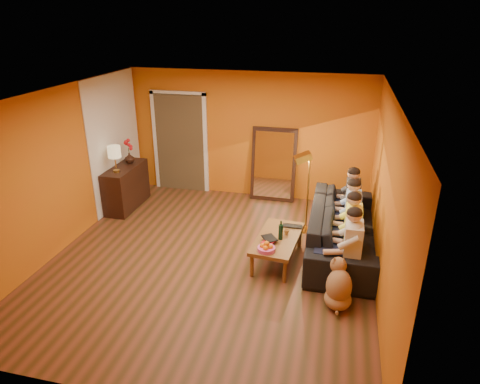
% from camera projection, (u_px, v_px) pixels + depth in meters
% --- Properties ---
extents(room_shell, '(5.00, 5.50, 2.60)m').
position_uv_depth(room_shell, '(216.00, 175.00, 6.66)').
color(room_shell, brown).
rests_on(room_shell, ground).
extents(white_accent, '(0.02, 1.90, 2.58)m').
position_uv_depth(white_accent, '(115.00, 141.00, 8.43)').
color(white_accent, white).
rests_on(white_accent, wall_left).
extents(doorway_recess, '(1.06, 0.30, 2.10)m').
position_uv_depth(doorway_recess, '(182.00, 142.00, 9.28)').
color(doorway_recess, '#3F2D19').
rests_on(doorway_recess, floor).
extents(door_jamb_left, '(0.08, 0.06, 2.20)m').
position_uv_depth(door_jamb_left, '(156.00, 141.00, 9.30)').
color(door_jamb_left, white).
rests_on(door_jamb_left, wall_back).
extents(door_jamb_right, '(0.08, 0.06, 2.20)m').
position_uv_depth(door_jamb_right, '(206.00, 145.00, 9.05)').
color(door_jamb_right, white).
rests_on(door_jamb_right, wall_back).
extents(door_header, '(1.22, 0.06, 0.08)m').
position_uv_depth(door_header, '(177.00, 93.00, 8.76)').
color(door_header, white).
rests_on(door_header, wall_back).
extents(mirror_frame, '(0.92, 0.27, 1.51)m').
position_uv_depth(mirror_frame, '(274.00, 164.00, 8.78)').
color(mirror_frame, '#321910').
rests_on(mirror_frame, floor).
extents(mirror_glass, '(0.78, 0.21, 1.35)m').
position_uv_depth(mirror_glass, '(273.00, 165.00, 8.74)').
color(mirror_glass, white).
rests_on(mirror_glass, mirror_frame).
extents(sideboard, '(0.44, 1.18, 0.85)m').
position_uv_depth(sideboard, '(126.00, 187.00, 8.54)').
color(sideboard, '#321910').
rests_on(sideboard, floor).
extents(table_lamp, '(0.24, 0.24, 0.51)m').
position_uv_depth(table_lamp, '(115.00, 159.00, 8.01)').
color(table_lamp, beige).
rests_on(table_lamp, sideboard).
extents(sofa, '(2.66, 1.04, 0.78)m').
position_uv_depth(sofa, '(342.00, 228.00, 6.99)').
color(sofa, black).
rests_on(sofa, floor).
extents(coffee_table, '(0.73, 1.27, 0.42)m').
position_uv_depth(coffee_table, '(277.00, 249.00, 6.73)').
color(coffee_table, brown).
rests_on(coffee_table, floor).
extents(floor_lamp, '(0.36, 0.33, 1.44)m').
position_uv_depth(floor_lamp, '(308.00, 194.00, 7.45)').
color(floor_lamp, gold).
rests_on(floor_lamp, floor).
extents(dog, '(0.40, 0.59, 0.67)m').
position_uv_depth(dog, '(339.00, 283.00, 5.67)').
color(dog, '#A66D4B').
rests_on(dog, floor).
extents(person_far_left, '(0.70, 0.44, 1.22)m').
position_uv_depth(person_far_left, '(352.00, 248.00, 5.98)').
color(person_far_left, beige).
rests_on(person_far_left, sofa).
extents(person_mid_left, '(0.70, 0.44, 1.22)m').
position_uv_depth(person_mid_left, '(352.00, 230.00, 6.47)').
color(person_mid_left, '#F4F351').
rests_on(person_mid_left, sofa).
extents(person_mid_right, '(0.70, 0.44, 1.22)m').
position_uv_depth(person_mid_right, '(352.00, 214.00, 6.96)').
color(person_mid_right, '#859FCE').
rests_on(person_mid_right, sofa).
extents(person_far_right, '(0.70, 0.44, 1.22)m').
position_uv_depth(person_far_right, '(352.00, 201.00, 7.46)').
color(person_far_right, '#313136').
rests_on(person_far_right, sofa).
extents(fruit_bowl, '(0.26, 0.26, 0.16)m').
position_uv_depth(fruit_bowl, '(266.00, 246.00, 6.24)').
color(fruit_bowl, '#E24FA4').
rests_on(fruit_bowl, coffee_table).
extents(wine_bottle, '(0.07, 0.07, 0.31)m').
position_uv_depth(wine_bottle, '(281.00, 230.00, 6.53)').
color(wine_bottle, black).
rests_on(wine_bottle, coffee_table).
extents(tumbler, '(0.11, 0.11, 0.08)m').
position_uv_depth(tumbler, '(287.00, 232.00, 6.71)').
color(tumbler, '#B27F3F').
rests_on(tumbler, coffee_table).
extents(laptop, '(0.32, 0.21, 0.03)m').
position_uv_depth(laptop, '(292.00, 227.00, 6.92)').
color(laptop, black).
rests_on(laptop, coffee_table).
extents(book_lower, '(0.21, 0.26, 0.02)m').
position_uv_depth(book_lower, '(264.00, 241.00, 6.50)').
color(book_lower, '#321910').
rests_on(book_lower, coffee_table).
extents(book_mid, '(0.24, 0.27, 0.02)m').
position_uv_depth(book_mid, '(265.00, 240.00, 6.50)').
color(book_mid, red).
rests_on(book_mid, book_lower).
extents(book_upper, '(0.29, 0.31, 0.02)m').
position_uv_depth(book_upper, '(264.00, 239.00, 6.48)').
color(book_upper, black).
rests_on(book_upper, book_mid).
extents(vase, '(0.20, 0.20, 0.21)m').
position_uv_depth(vase, '(130.00, 158.00, 8.56)').
color(vase, '#321910').
rests_on(vase, sideboard).
extents(flowers, '(0.17, 0.17, 0.51)m').
position_uv_depth(flowers, '(128.00, 145.00, 8.45)').
color(flowers, red).
rests_on(flowers, vase).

